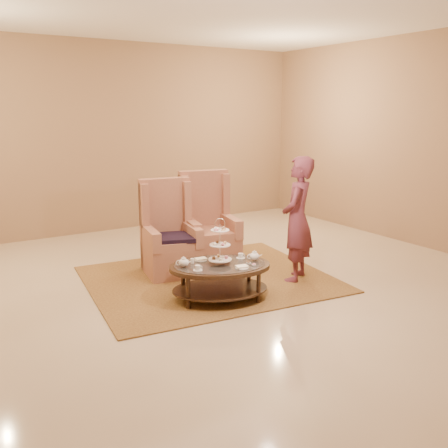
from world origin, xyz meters
TOP-DOWN VIEW (x-y plane):
  - ground at (0.00, 0.00)m, footprint 8.00×8.00m
  - ceiling at (0.00, 0.00)m, footprint 8.00×8.00m
  - wall_back at (0.00, 4.00)m, footprint 8.00×0.04m
  - wall_right at (4.00, 0.00)m, footprint 0.04×8.00m
  - rug at (0.07, 0.51)m, footprint 3.43×2.97m
  - tea_table at (-0.19, -0.21)m, footprint 1.44×1.21m
  - armchair_left at (-0.25, 1.07)m, footprint 0.83×0.85m
  - armchair_right at (0.44, 1.16)m, footprint 0.89×0.91m
  - person at (1.08, -0.11)m, footprint 0.73×0.69m

SIDE VIEW (x-z plane):
  - ground at x=0.00m, z-range 0.00..0.00m
  - ceiling at x=0.00m, z-range -0.01..0.01m
  - rug at x=0.07m, z-range 0.00..0.02m
  - tea_table at x=-0.19m, z-range -0.14..0.89m
  - armchair_left at x=-0.25m, z-range -0.22..1.12m
  - armchair_right at x=0.44m, z-range -0.23..1.16m
  - person at x=1.08m, z-range 0.00..1.69m
  - wall_back at x=0.00m, z-range 0.00..3.50m
  - wall_right at x=4.00m, z-range 0.00..3.50m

